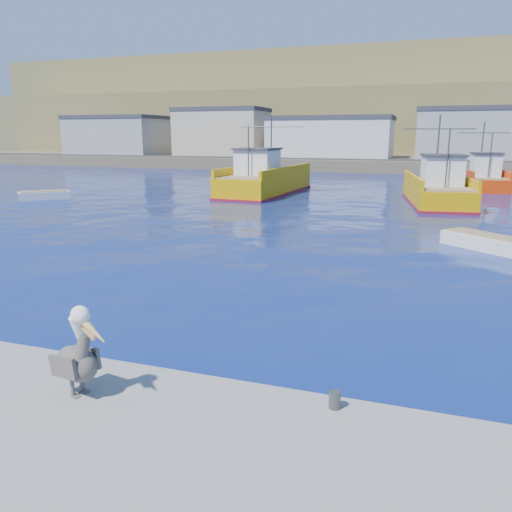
{
  "coord_description": "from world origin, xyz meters",
  "views": [
    {
      "loc": [
        4.16,
        -10.97,
        4.97
      ],
      "look_at": [
        -0.57,
        3.05,
        1.37
      ],
      "focal_mm": 35.0,
      "sensor_mm": 36.0,
      "label": 1
    }
  ],
  "objects_px": {
    "trawler_yellow_a": "(265,180)",
    "boat_orange": "(482,178)",
    "trawler_yellow_b": "(437,190)",
    "pelican": "(78,357)",
    "skiff_mid": "(485,243)",
    "skiff_left": "(44,196)"
  },
  "relations": [
    {
      "from": "trawler_yellow_b",
      "to": "pelican",
      "type": "bearing_deg",
      "value": -101.12
    },
    {
      "from": "trawler_yellow_b",
      "to": "skiff_left",
      "type": "xyz_separation_m",
      "value": [
        -29.33,
        -7.05,
        -0.76
      ]
    },
    {
      "from": "trawler_yellow_b",
      "to": "boat_orange",
      "type": "xyz_separation_m",
      "value": [
        4.11,
        12.32,
        0.03
      ]
    },
    {
      "from": "trawler_yellow_b",
      "to": "pelican",
      "type": "xyz_separation_m",
      "value": [
        -6.38,
        -32.43,
        0.2
      ]
    },
    {
      "from": "skiff_left",
      "to": "boat_orange",
      "type": "bearing_deg",
      "value": 30.09
    },
    {
      "from": "skiff_mid",
      "to": "pelican",
      "type": "relative_size",
      "value": 2.21
    },
    {
      "from": "trawler_yellow_b",
      "to": "pelican",
      "type": "distance_m",
      "value": 33.06
    },
    {
      "from": "trawler_yellow_a",
      "to": "trawler_yellow_b",
      "type": "distance_m",
      "value": 14.27
    },
    {
      "from": "trawler_yellow_b",
      "to": "skiff_mid",
      "type": "bearing_deg",
      "value": -83.04
    },
    {
      "from": "trawler_yellow_b",
      "to": "boat_orange",
      "type": "height_order",
      "value": "trawler_yellow_b"
    },
    {
      "from": "trawler_yellow_a",
      "to": "trawler_yellow_b",
      "type": "height_order",
      "value": "trawler_yellow_a"
    },
    {
      "from": "skiff_left",
      "to": "trawler_yellow_a",
      "type": "bearing_deg",
      "value": 31.69
    },
    {
      "from": "skiff_left",
      "to": "skiff_mid",
      "type": "height_order",
      "value": "same"
    },
    {
      "from": "boat_orange",
      "to": "pelican",
      "type": "height_order",
      "value": "boat_orange"
    },
    {
      "from": "boat_orange",
      "to": "pelican",
      "type": "bearing_deg",
      "value": -103.18
    },
    {
      "from": "skiff_mid",
      "to": "boat_orange",
      "type": "bearing_deg",
      "value": 85.29
    },
    {
      "from": "trawler_yellow_a",
      "to": "pelican",
      "type": "height_order",
      "value": "trawler_yellow_a"
    },
    {
      "from": "trawler_yellow_a",
      "to": "boat_orange",
      "type": "height_order",
      "value": "trawler_yellow_a"
    },
    {
      "from": "trawler_yellow_a",
      "to": "pelican",
      "type": "xyz_separation_m",
      "value": [
        7.69,
        -34.8,
        0.1
      ]
    },
    {
      "from": "skiff_mid",
      "to": "pelican",
      "type": "height_order",
      "value": "pelican"
    },
    {
      "from": "boat_orange",
      "to": "skiff_mid",
      "type": "height_order",
      "value": "boat_orange"
    },
    {
      "from": "skiff_mid",
      "to": "trawler_yellow_a",
      "type": "bearing_deg",
      "value": 132.3
    }
  ]
}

